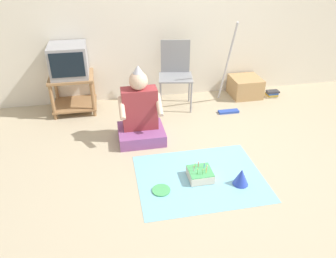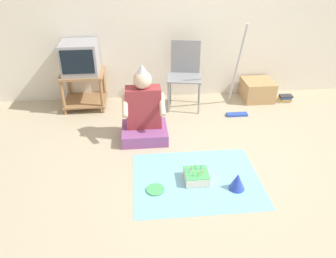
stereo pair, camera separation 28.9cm
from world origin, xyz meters
name	(u,v)px [view 1 (the left image)]	position (x,y,z in m)	size (l,w,h in m)	color
ground_plane	(221,172)	(0.00, 0.00, 0.00)	(16.00, 16.00, 0.00)	tan
wall_back	(180,6)	(0.00, 2.01, 1.27)	(6.40, 0.06, 2.55)	silver
tv_stand	(73,90)	(-1.52, 1.72, 0.30)	(0.57, 0.51, 0.50)	#997047
tv	(69,60)	(-1.52, 1.73, 0.71)	(0.47, 0.48, 0.41)	#99999E
folding_chair	(175,70)	(-0.13, 1.64, 0.52)	(0.51, 0.47, 0.90)	gray
cardboard_box_stack	(245,87)	(0.96, 1.73, 0.14)	(0.42, 0.43, 0.29)	tan
dust_mop	(228,85)	(0.53, 1.36, 0.36)	(0.28, 0.49, 1.21)	#2D4CB2
book_pile	(272,94)	(1.35, 1.61, 0.04)	(0.20, 0.15, 0.09)	beige
person_seated	(140,116)	(-0.72, 0.81, 0.30)	(0.53, 0.47, 0.90)	#8C4C8C
party_cloth	(200,178)	(-0.24, -0.05, 0.00)	(1.24, 0.98, 0.01)	#7FC6E0
birthday_cake	(200,174)	(-0.25, -0.06, 0.05)	(0.23, 0.23, 0.16)	#F4E0C6
party_hat_blue	(241,177)	(0.11, -0.22, 0.09)	(0.15, 0.15, 0.17)	blue
paper_plate	(161,190)	(-0.66, -0.17, 0.01)	(0.17, 0.17, 0.01)	#4CB266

